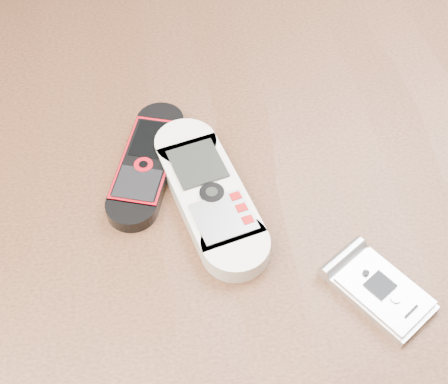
{
  "coord_description": "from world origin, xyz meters",
  "views": [
    {
      "loc": [
        -0.05,
        -0.34,
        1.2
      ],
      "look_at": [
        0.01,
        0.0,
        0.76
      ],
      "focal_mm": 50.0,
      "sensor_mm": 36.0,
      "label": 1
    }
  ],
  "objects_px": {
    "nokia_white": "(209,193)",
    "nokia_black_red": "(147,163)",
    "table": "(219,260)",
    "motorola_razr": "(381,291)"
  },
  "relations": [
    {
      "from": "nokia_white",
      "to": "nokia_black_red",
      "type": "xyz_separation_m",
      "value": [
        -0.05,
        0.05,
        -0.0
      ]
    },
    {
      "from": "table",
      "to": "nokia_black_red",
      "type": "relative_size",
      "value": 7.92
    },
    {
      "from": "nokia_black_red",
      "to": "table",
      "type": "bearing_deg",
      "value": -18.69
    },
    {
      "from": "nokia_black_red",
      "to": "motorola_razr",
      "type": "relative_size",
      "value": 1.66
    },
    {
      "from": "table",
      "to": "nokia_white",
      "type": "bearing_deg",
      "value": 178.67
    },
    {
      "from": "nokia_black_red",
      "to": "motorola_razr",
      "type": "bearing_deg",
      "value": -23.79
    },
    {
      "from": "motorola_razr",
      "to": "nokia_white",
      "type": "bearing_deg",
      "value": 103.37
    },
    {
      "from": "table",
      "to": "motorola_razr",
      "type": "xyz_separation_m",
      "value": [
        0.12,
        -0.12,
        0.11
      ]
    },
    {
      "from": "table",
      "to": "motorola_razr",
      "type": "bearing_deg",
      "value": -45.1
    },
    {
      "from": "nokia_white",
      "to": "motorola_razr",
      "type": "height_order",
      "value": "nokia_white"
    }
  ]
}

